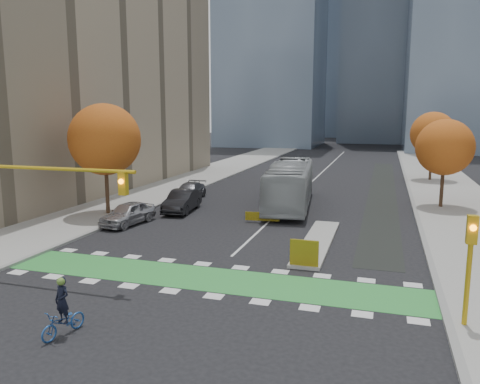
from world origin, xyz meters
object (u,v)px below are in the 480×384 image
Objects in this scene: hazard_board at (304,253)px; tree_east_near at (445,147)px; tree_west at (105,140)px; cyclist at (63,316)px; parked_car_a at (128,213)px; bus at (290,184)px; parked_car_b at (182,201)px; traffic_signal_east at (470,254)px; tree_east_far at (433,134)px; traffic_signal_west at (28,191)px; parked_car_c at (189,191)px.

hazard_board is 0.20× the size of tree_east_near.
tree_west reaches higher than hazard_board.
cyclist is 16.20m from parked_car_a.
hazard_board is 18.44m from tree_west.
bus is (12.34, 7.21, -3.79)m from tree_west.
traffic_signal_east is at bearing -46.68° from parked_car_b.
tree_west reaches higher than tree_east_far.
cyclist is 24.59m from bus.
bus is at bearing 24.54° from parked_car_b.
cyclist is (5.22, -4.64, -3.34)m from traffic_signal_west.
tree_east_near is at bearing 86.19° from traffic_signal_east.
bus is at bearing 94.85° from cyclist.
cyclist is (-14.71, -27.16, -4.17)m from tree_east_near.
traffic_signal_west is at bearing -158.45° from hazard_board.
traffic_signal_east is at bearing -69.08° from bus.
bus reaches higher than cyclist.
tree_east_far reaches higher than cyclist.
hazard_board is 8.26m from traffic_signal_east.
tree_east_near is 1.73× the size of traffic_signal_east.
parked_car_b reaches higher than hazard_board.
tree_east_far is at bearing 60.24° from parked_car_a.
hazard_board is at bearing 66.34° from cyclist.
hazard_board is at bearing -15.66° from parked_car_a.
parked_car_b is (-19.72, -23.23, -4.41)m from tree_east_far.
tree_west reaches higher than traffic_signal_west.
tree_west is 26.01m from tree_east_near.
traffic_signal_west is at bearing -91.64° from parked_car_c.
traffic_signal_east is at bearing -20.26° from parked_car_a.
parked_car_b is at bearing -155.88° from bus.
tree_east_near reaches higher than hazard_board.
bus reaches higher than parked_car_b.
tree_west is 35.73m from tree_east_far.
tree_west is 14.79m from bus.
parked_car_a is at bearing -127.29° from tree_east_far.
tree_east_near is at bearing 2.09° from parked_car_c.
tree_east_far reaches higher than parked_car_c.
cyclist is 25.65m from parked_car_c.
parked_car_c is (3.22, 7.77, -4.91)m from tree_west.
parked_car_c is (-12.78, 15.57, -0.09)m from hazard_board.
hazard_board is at bearing -114.20° from tree_east_near.
tree_west is (-16.00, 7.80, 4.82)m from hazard_board.
traffic_signal_west reaches higher than parked_car_c.
hazard_board is 0.28× the size of parked_car_b.
parked_car_b is (-7.56, -4.45, -1.00)m from bus.
tree_west reaches higher than traffic_signal_east.
parked_car_b is at bearing -130.33° from tree_east_far.
traffic_signal_west is 1.88× the size of parked_car_a.
traffic_signal_west reaches higher than bus.
parked_car_a is (-19.50, 10.28, -1.96)m from traffic_signal_east.
cyclist reaches higher than hazard_board.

